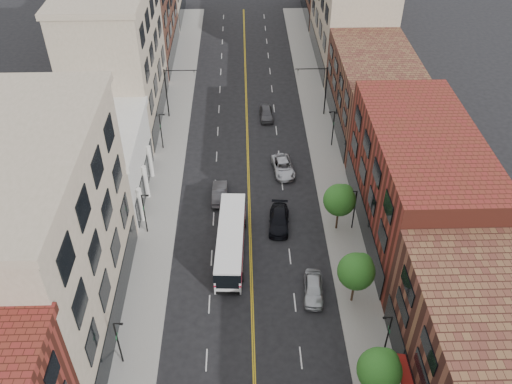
{
  "coord_description": "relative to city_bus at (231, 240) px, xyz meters",
  "views": [
    {
      "loc": [
        -0.57,
        -18.92,
        39.71
      ],
      "look_at": [
        0.66,
        24.38,
        5.0
      ],
      "focal_mm": 38.0,
      "sensor_mm": 36.0,
      "label": 1
    }
  ],
  "objects": [
    {
      "name": "lamp_r_2",
      "position": [
        12.95,
        3.21,
        1.21
      ],
      "size": [
        0.81,
        0.55,
        5.05
      ],
      "color": "black",
      "rests_on": "sidewalk_right"
    },
    {
      "name": "bldg_l_far_a",
      "position": [
        -15.0,
        27.21,
        7.24
      ],
      "size": [
        10.0,
        20.0,
        18.0
      ],
      "primitive_type": "cube",
      "color": "gray",
      "rests_on": "ground"
    },
    {
      "name": "car_lane_behind",
      "position": [
        -1.38,
        8.82,
        -0.98
      ],
      "size": [
        1.66,
        4.73,
        1.56
      ],
      "primitive_type": "imported",
      "rotation": [
        0.0,
        0.0,
        3.14
      ],
      "color": "#454449",
      "rests_on": "ground"
    },
    {
      "name": "lamp_r_1",
      "position": [
        12.95,
        -12.79,
        1.21
      ],
      "size": [
        0.81,
        0.55,
        5.05
      ],
      "color": "black",
      "rests_on": "sidewalk_right"
    },
    {
      "name": "lamp_l_1",
      "position": [
        -8.95,
        -12.79,
        1.21
      ],
      "size": [
        0.81,
        0.55,
        5.05
      ],
      "color": "black",
      "rests_on": "sidewalk_left"
    },
    {
      "name": "tree_r_1",
      "position": [
        11.39,
        -16.72,
        2.37
      ],
      "size": [
        3.4,
        3.4,
        5.59
      ],
      "color": "black",
      "rests_on": "sidewalk_right"
    },
    {
      "name": "lamp_r_3",
      "position": [
        12.95,
        19.21,
        1.21
      ],
      "size": [
        0.81,
        0.55,
        5.05
      ],
      "color": "black",
      "rests_on": "sidewalk_right"
    },
    {
      "name": "tree_r_3",
      "position": [
        11.39,
        3.28,
        2.37
      ],
      "size": [
        3.4,
        3.4,
        5.59
      ],
      "color": "black",
      "rests_on": "sidewalk_right"
    },
    {
      "name": "sidewalk_right",
      "position": [
        12.0,
        14.21,
        -1.68
      ],
      "size": [
        4.0,
        110.0,
        0.15
      ],
      "primitive_type": "cube",
      "color": "gray",
      "rests_on": "ground"
    },
    {
      "name": "lamp_l_2",
      "position": [
        -8.95,
        3.21,
        1.21
      ],
      "size": [
        0.81,
        0.55,
        5.05
      ],
      "color": "black",
      "rests_on": "sidewalk_left"
    },
    {
      "name": "bldg_l_white",
      "position": [
        -15.0,
        10.21,
        2.24
      ],
      "size": [
        10.0,
        14.0,
        8.0
      ],
      "primitive_type": "cube",
      "color": "silver",
      "rests_on": "ground"
    },
    {
      "name": "bldg_l_far_b",
      "position": [
        -15.0,
        47.21,
        5.74
      ],
      "size": [
        10.0,
        20.0,
        15.0
      ],
      "primitive_type": "cube",
      "color": "brown",
      "rests_on": "ground"
    },
    {
      "name": "city_bus",
      "position": [
        0.0,
        0.0,
        0.0
      ],
      "size": [
        3.25,
        11.87,
        3.02
      ],
      "rotation": [
        0.0,
        0.0,
        -0.05
      ],
      "color": "silver",
      "rests_on": "ground"
    },
    {
      "name": "bldg_r_far_b",
      "position": [
        19.0,
        45.21,
        5.24
      ],
      "size": [
        10.0,
        22.0,
        14.0
      ],
      "primitive_type": "cube",
      "color": "gray",
      "rests_on": "ground"
    },
    {
      "name": "car_lane_b",
      "position": [
        6.27,
        13.75,
        -1.03
      ],
      "size": [
        3.01,
        5.5,
        1.46
      ],
      "primitive_type": "imported",
      "rotation": [
        0.0,
        0.0,
        0.11
      ],
      "color": "silver",
      "rests_on": "ground"
    },
    {
      "name": "bldg_l_tanoffice",
      "position": [
        -15.0,
        -7.79,
        7.24
      ],
      "size": [
        10.0,
        22.0,
        18.0
      ],
      "primitive_type": "cube",
      "color": "gray",
      "rests_on": "ground"
    },
    {
      "name": "bldg_r_mid",
      "position": [
        19.0,
        3.21,
        4.24
      ],
      "size": [
        10.0,
        22.0,
        12.0
      ],
      "primitive_type": "cube",
      "color": "maroon",
      "rests_on": "ground"
    },
    {
      "name": "signal_mast_right",
      "position": [
        12.27,
        27.21,
        2.89
      ],
      "size": [
        4.49,
        0.18,
        7.2
      ],
      "color": "black",
      "rests_on": "sidewalk_right"
    },
    {
      "name": "car_lane_a",
      "position": [
        5.16,
        3.97,
        -1.0
      ],
      "size": [
        2.57,
        5.39,
        1.52
      ],
      "primitive_type": "imported",
      "rotation": [
        0.0,
        0.0,
        -0.09
      ],
      "color": "black",
      "rests_on": "ground"
    },
    {
      "name": "car_lane_c",
      "position": [
        4.76,
        26.6,
        -1.0
      ],
      "size": [
        1.96,
        4.52,
        1.52
      ],
      "primitive_type": "imported",
      "rotation": [
        0.0,
        0.0,
        0.04
      ],
      "color": "#4D4D52",
      "rests_on": "ground"
    },
    {
      "name": "signal_mast_left",
      "position": [
        -8.27,
        27.21,
        2.89
      ],
      "size": [
        4.49,
        0.18,
        7.2
      ],
      "color": "black",
      "rests_on": "sidewalk_left"
    },
    {
      "name": "bldg_r_far_a",
      "position": [
        19.0,
        24.21,
        3.24
      ],
      "size": [
        10.0,
        20.0,
        10.0
      ],
      "primitive_type": "cube",
      "color": "brown",
      "rests_on": "ground"
    },
    {
      "name": "lamp_l_3",
      "position": [
        -8.95,
        19.21,
        1.21
      ],
      "size": [
        0.81,
        0.55,
        5.05
      ],
      "color": "black",
      "rests_on": "sidewalk_left"
    },
    {
      "name": "tree_r_2",
      "position": [
        11.39,
        -6.72,
        2.37
      ],
      "size": [
        3.4,
        3.4,
        5.59
      ],
      "color": "black",
      "rests_on": "sidewalk_right"
    },
    {
      "name": "sidewalk_left",
      "position": [
        -8.0,
        14.21,
        -1.68
      ],
      "size": [
        4.0,
        110.0,
        0.15
      ],
      "primitive_type": "cube",
      "color": "gray",
      "rests_on": "ground"
    },
    {
      "name": "car_parked_far",
      "position": [
        7.8,
        -5.85,
        -0.97
      ],
      "size": [
        2.25,
        4.76,
        1.57
      ],
      "primitive_type": "imported",
      "rotation": [
        0.0,
        0.0,
        -0.09
      ],
      "color": "#AFB2B7",
      "rests_on": "ground"
    }
  ]
}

